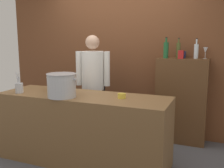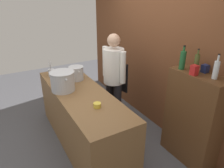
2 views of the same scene
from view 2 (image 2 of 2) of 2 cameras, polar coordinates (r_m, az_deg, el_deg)
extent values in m
plane|color=#4C4C51|center=(3.59, -7.69, -15.16)|extent=(8.00, 8.00, 0.00)
cube|color=brown|center=(3.62, 12.22, 11.39)|extent=(4.40, 0.10, 3.00)
cube|color=brown|center=(3.33, -8.11, -9.12)|extent=(2.23, 0.70, 0.90)
cube|color=brown|center=(3.10, 21.13, -8.82)|extent=(0.76, 0.32, 1.31)
cylinder|color=black|center=(3.67, 1.47, -6.00)|extent=(0.14, 0.14, 0.84)
cylinder|color=black|center=(3.80, -0.58, -4.87)|extent=(0.14, 0.14, 0.84)
cylinder|color=white|center=(3.45, 0.46, 4.93)|extent=(0.34, 0.34, 0.58)
cube|color=black|center=(3.65, 2.57, 1.96)|extent=(0.30, 0.08, 0.52)
cylinder|color=white|center=(3.29, 3.02, 4.47)|extent=(0.09, 0.09, 0.52)
cylinder|color=white|center=(3.60, -1.88, 6.22)|extent=(0.09, 0.09, 0.52)
sphere|color=tan|center=(3.33, 0.49, 11.86)|extent=(0.21, 0.21, 0.21)
cylinder|color=#B7BABF|center=(3.15, -13.32, 0.69)|extent=(0.35, 0.35, 0.28)
cylinder|color=#B7BABF|center=(3.10, -13.57, 3.17)|extent=(0.36, 0.36, 0.01)
cube|color=#B7BABF|center=(3.29, -14.47, 3.28)|extent=(0.04, 0.02, 0.02)
cube|color=#B7BABF|center=(2.95, -12.36, 1.05)|extent=(0.04, 0.02, 0.02)
cylinder|color=#B7BABF|center=(3.52, -9.76, 2.87)|extent=(0.24, 0.24, 0.22)
cylinder|color=#B7BABF|center=(3.48, -9.89, 4.61)|extent=(0.25, 0.25, 0.01)
cube|color=#B7BABF|center=(3.61, -10.61, 4.56)|extent=(0.04, 0.02, 0.02)
cube|color=#B7BABF|center=(3.37, -9.02, 3.27)|extent=(0.04, 0.02, 0.02)
cylinder|color=#B7BABF|center=(3.78, -16.26, 3.00)|extent=(0.10, 0.10, 0.13)
cylinder|color=#B7BABF|center=(3.73, -16.40, 3.65)|extent=(0.02, 0.03, 0.20)
cylinder|color=#B7BABF|center=(3.76, -16.45, 4.09)|extent=(0.01, 0.04, 0.24)
cylinder|color=#B7BABF|center=(3.74, -16.63, 4.16)|extent=(0.06, 0.01, 0.26)
cylinder|color=yellow|center=(2.67, -4.08, -5.78)|extent=(0.10, 0.10, 0.06)
cylinder|color=silver|center=(2.70, 26.55, 3.43)|extent=(0.06, 0.06, 0.21)
cylinder|color=silver|center=(2.66, 27.11, 6.32)|extent=(0.02, 0.02, 0.07)
cylinder|color=black|center=(2.65, 27.28, 7.19)|extent=(0.03, 0.03, 0.01)
cylinder|color=#1E592D|center=(2.88, 18.74, 6.14)|extent=(0.08, 0.08, 0.24)
cylinder|color=#1E592D|center=(2.84, 19.14, 9.07)|extent=(0.03, 0.03, 0.06)
cylinder|color=black|center=(2.83, 19.24, 9.82)|extent=(0.03, 0.03, 0.01)
cylinder|color=#475123|center=(2.81, 22.07, 5.18)|extent=(0.06, 0.06, 0.23)
cylinder|color=#475123|center=(2.77, 22.54, 8.04)|extent=(0.02, 0.02, 0.06)
cylinder|color=black|center=(2.76, 22.66, 8.77)|extent=(0.02, 0.02, 0.01)
cube|color=red|center=(2.73, 21.58, 3.54)|extent=(0.08, 0.08, 0.12)
cube|color=navy|center=(2.88, 24.10, 3.86)|extent=(0.08, 0.08, 0.10)
camera|label=1|loc=(2.26, -84.48, -15.18)|focal=42.09mm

